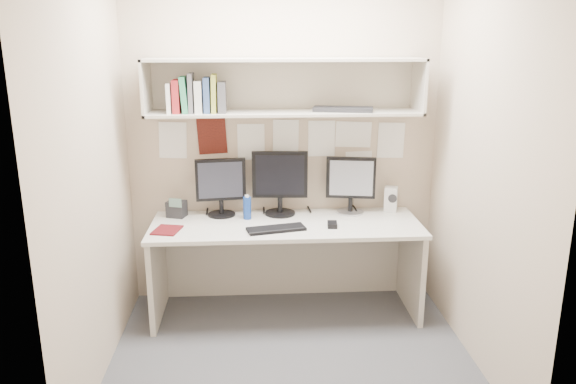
{
  "coord_description": "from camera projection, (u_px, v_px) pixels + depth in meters",
  "views": [
    {
      "loc": [
        -0.23,
        -3.31,
        2.07
      ],
      "look_at": [
        -0.0,
        0.35,
        1.05
      ],
      "focal_mm": 35.0,
      "sensor_mm": 36.0,
      "label": 1
    }
  ],
  "objects": [
    {
      "name": "monitor_right",
      "position": [
        351.0,
        183.0,
        4.36
      ],
      "size": [
        0.38,
        0.21,
        0.44
      ],
      "rotation": [
        0.0,
        0.0,
        -0.16
      ],
      "color": "#A5A5AA",
      "rests_on": "desk"
    },
    {
      "name": "desk",
      "position": [
        286.0,
        268.0,
        4.28
      ],
      "size": [
        2.0,
        0.7,
        0.73
      ],
      "color": "beige",
      "rests_on": "floor"
    },
    {
      "name": "wall_front",
      "position": [
        308.0,
        220.0,
        2.44
      ],
      "size": [
        2.4,
        0.02,
        2.6
      ],
      "primitive_type": "cube",
      "color": "#B8A48C",
      "rests_on": "ground"
    },
    {
      "name": "wall_left",
      "position": [
        91.0,
        171.0,
        3.33
      ],
      "size": [
        0.02,
        2.0,
        2.6
      ],
      "primitive_type": "cube",
      "color": "#B8A48C",
      "rests_on": "ground"
    },
    {
      "name": "hutch_tray",
      "position": [
        343.0,
        109.0,
        4.1
      ],
      "size": [
        0.46,
        0.26,
        0.03
      ],
      "primitive_type": "cube",
      "rotation": [
        0.0,
        0.0,
        -0.22
      ],
      "color": "black",
      "rests_on": "overhead_hutch"
    },
    {
      "name": "pinned_papers",
      "position": [
        283.0,
        145.0,
        4.37
      ],
      "size": [
        1.92,
        0.01,
        0.48
      ],
      "primitive_type": null,
      "color": "white",
      "rests_on": "wall_back"
    },
    {
      "name": "keyboard",
      "position": [
        276.0,
        229.0,
        4.01
      ],
      "size": [
        0.44,
        0.24,
        0.02
      ],
      "primitive_type": "cube",
      "rotation": [
        0.0,
        0.0,
        0.23
      ],
      "color": "black",
      "rests_on": "desk"
    },
    {
      "name": "desk_phone",
      "position": [
        177.0,
        209.0,
        4.3
      ],
      "size": [
        0.16,
        0.15,
        0.16
      ],
      "rotation": [
        0.0,
        0.0,
        -0.31
      ],
      "color": "black",
      "rests_on": "desk"
    },
    {
      "name": "monitor_center",
      "position": [
        280.0,
        181.0,
        4.31
      ],
      "size": [
        0.43,
        0.23,
        0.5
      ],
      "rotation": [
        0.0,
        0.0,
        -0.07
      ],
      "color": "black",
      "rests_on": "desk"
    },
    {
      "name": "speaker",
      "position": [
        391.0,
        199.0,
        4.44
      ],
      "size": [
        0.12,
        0.13,
        0.2
      ],
      "rotation": [
        0.0,
        0.0,
        -0.29
      ],
      "color": "silver",
      "rests_on": "desk"
    },
    {
      "name": "monitor_left",
      "position": [
        221.0,
        185.0,
        4.29
      ],
      "size": [
        0.38,
        0.21,
        0.45
      ],
      "rotation": [
        0.0,
        0.0,
        0.12
      ],
      "color": "black",
      "rests_on": "desk"
    },
    {
      "name": "maroon_notebook",
      "position": [
        167.0,
        230.0,
        4.0
      ],
      "size": [
        0.22,
        0.25,
        0.01
      ],
      "primitive_type": "cube",
      "rotation": [
        0.0,
        0.0,
        -0.22
      ],
      "color": "#510D12",
      "rests_on": "desk"
    },
    {
      "name": "mouse",
      "position": [
        332.0,
        225.0,
        4.08
      ],
      "size": [
        0.08,
        0.12,
        0.03
      ],
      "primitive_type": "cube",
      "rotation": [
        0.0,
        0.0,
        -0.1
      ],
      "color": "black",
      "rests_on": "desk"
    },
    {
      "name": "book_stack",
      "position": [
        197.0,
        96.0,
        4.0
      ],
      "size": [
        0.41,
        0.17,
        0.28
      ],
      "color": "silver",
      "rests_on": "overhead_hutch"
    },
    {
      "name": "overhead_hutch",
      "position": [
        284.0,
        86.0,
        4.11
      ],
      "size": [
        2.0,
        0.38,
        0.4
      ],
      "color": "#BFB6A5",
      "rests_on": "wall_back"
    },
    {
      "name": "wall_right",
      "position": [
        485.0,
        165.0,
        3.47
      ],
      "size": [
        0.02,
        2.0,
        2.6
      ],
      "primitive_type": "cube",
      "color": "#B8A48C",
      "rests_on": "ground"
    },
    {
      "name": "wall_back",
      "position": [
        283.0,
        139.0,
        4.36
      ],
      "size": [
        2.4,
        0.02,
        2.6
      ],
      "primitive_type": "cube",
      "color": "#B8A48C",
      "rests_on": "ground"
    },
    {
      "name": "blue_bottle",
      "position": [
        247.0,
        208.0,
        4.24
      ],
      "size": [
        0.06,
        0.06,
        0.19
      ],
      "color": "navy",
      "rests_on": "desk"
    },
    {
      "name": "floor",
      "position": [
        292.0,
        357.0,
        3.75
      ],
      "size": [
        2.4,
        2.0,
        0.01
      ],
      "primitive_type": "cube",
      "color": "#444549",
      "rests_on": "ground"
    }
  ]
}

